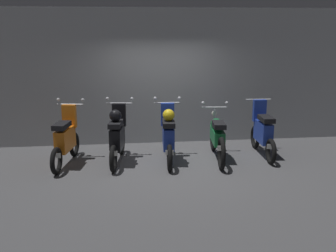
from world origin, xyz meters
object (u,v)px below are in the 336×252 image
at_px(motorbike_slot_0, 66,139).
at_px(motorbike_slot_4, 263,132).
at_px(motorbike_slot_1, 117,136).
at_px(motorbike_slot_2, 168,135).
at_px(motorbike_slot_3, 217,136).

relative_size(motorbike_slot_0, motorbike_slot_4, 0.99).
height_order(motorbike_slot_0, motorbike_slot_1, same).
height_order(motorbike_slot_0, motorbike_slot_4, motorbike_slot_0).
height_order(motorbike_slot_1, motorbike_slot_4, motorbike_slot_1).
xyz_separation_m(motorbike_slot_1, motorbike_slot_2, (1.04, -0.07, 0.00)).
distance_m(motorbike_slot_3, motorbike_slot_4, 1.05).
bearing_deg(motorbike_slot_3, motorbike_slot_0, 179.30).
bearing_deg(motorbike_slot_1, motorbike_slot_3, -0.85).
bearing_deg(motorbike_slot_4, motorbike_slot_2, -174.90).
relative_size(motorbike_slot_0, motorbike_slot_2, 0.99).
distance_m(motorbike_slot_0, motorbike_slot_3, 3.12).
height_order(motorbike_slot_2, motorbike_slot_3, motorbike_slot_2).
bearing_deg(motorbike_slot_1, motorbike_slot_0, 179.60).
distance_m(motorbike_slot_0, motorbike_slot_4, 4.16).
relative_size(motorbike_slot_1, motorbike_slot_3, 0.86).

